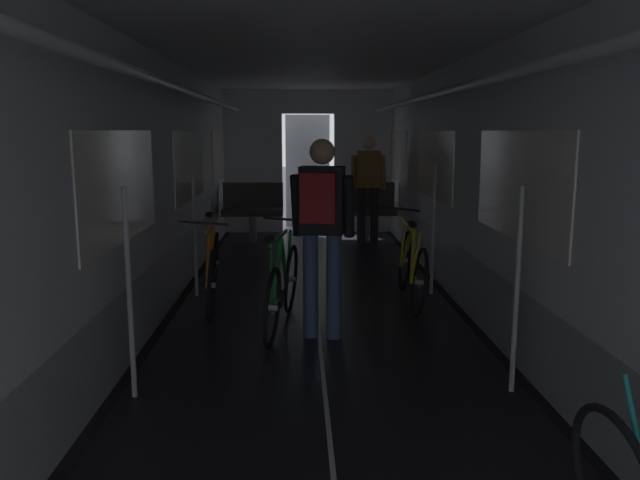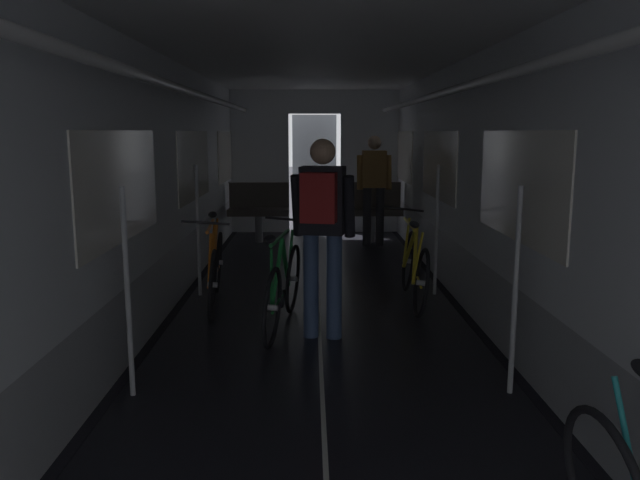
{
  "view_description": "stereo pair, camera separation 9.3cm",
  "coord_description": "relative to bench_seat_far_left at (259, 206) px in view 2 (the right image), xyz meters",
  "views": [
    {
      "loc": [
        -0.17,
        -1.86,
        1.74
      ],
      "look_at": [
        0.0,
        3.07,
        0.88
      ],
      "focal_mm": 35.07,
      "sensor_mm": 36.0,
      "label": 1
    },
    {
      "loc": [
        -0.08,
        -1.87,
        1.74
      ],
      "look_at": [
        0.0,
        3.07,
        0.88
      ],
      "focal_mm": 35.07,
      "sensor_mm": 36.0,
      "label": 2
    }
  ],
  "objects": [
    {
      "name": "person_standing_near_bench",
      "position": [
        1.8,
        -0.38,
        0.41
      ],
      "size": [
        0.53,
        0.23,
        1.69
      ],
      "color": "#2D2D33",
      "rests_on": "ground"
    },
    {
      "name": "bicycle_green_in_aisle",
      "position": [
        0.58,
        -4.55,
        -0.18
      ],
      "size": [
        0.44,
        1.69,
        0.95
      ],
      "color": "black",
      "rests_on": "ground"
    },
    {
      "name": "bicycle_orange",
      "position": [
        -0.14,
        -3.75,
        -0.18
      ],
      "size": [
        0.44,
        1.69,
        0.95
      ],
      "color": "black",
      "rests_on": "ground"
    },
    {
      "name": "person_cyclist_aisle",
      "position": [
        0.92,
        -4.82,
        0.45
      ],
      "size": [
        0.56,
        0.44,
        1.69
      ],
      "color": "#384C75",
      "rests_on": "ground"
    },
    {
      "name": "bicycle_yellow",
      "position": [
        1.88,
        -3.72,
        -0.19
      ],
      "size": [
        0.44,
        1.69,
        0.95
      ],
      "color": "black",
      "rests_on": "ground"
    },
    {
      "name": "train_car_shell",
      "position": [
        0.9,
        -4.47,
        1.13
      ],
      "size": [
        3.14,
        12.34,
        2.57
      ],
      "color": "black",
      "rests_on": "ground"
    },
    {
      "name": "bench_seat_far_left",
      "position": [
        0.0,
        0.0,
        0.0
      ],
      "size": [
        0.98,
        0.51,
        0.95
      ],
      "color": "gray",
      "rests_on": "ground"
    },
    {
      "name": "bench_seat_far_right",
      "position": [
        1.8,
        0.0,
        0.0
      ],
      "size": [
        0.98,
        0.51,
        0.95
      ],
      "color": "gray",
      "rests_on": "ground"
    }
  ]
}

